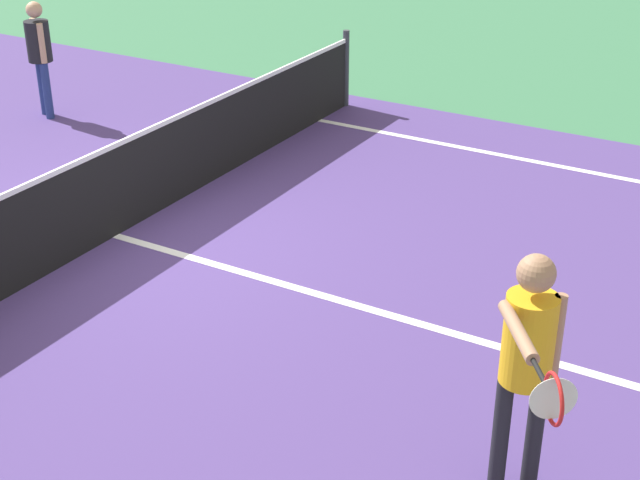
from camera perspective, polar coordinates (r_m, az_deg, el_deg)
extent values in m
plane|color=#38724C|center=(9.70, -12.39, 0.26)|extent=(60.00, 60.00, 0.00)
cube|color=#4C387A|center=(9.70, -12.39, 0.26)|extent=(10.62, 24.40, 0.00)
cube|color=white|center=(8.09, 4.87, -4.75)|extent=(0.10, 6.40, 0.01)
cylinder|color=#33383D|center=(13.21, 1.59, 10.42)|extent=(0.09, 0.09, 1.07)
cube|color=black|center=(9.51, -12.65, 2.72)|extent=(9.70, 0.02, 0.91)
cube|color=white|center=(9.33, -12.94, 5.41)|extent=(9.70, 0.03, 0.05)
cylinder|color=black|center=(6.23, 12.94, -11.47)|extent=(0.11, 0.11, 0.84)
cylinder|color=black|center=(6.17, 10.95, -11.67)|extent=(0.11, 0.11, 0.84)
cylinder|color=gold|center=(5.79, 12.61, -5.94)|extent=(0.32, 0.32, 0.59)
sphere|color=#A87A5B|center=(5.56, 13.06, -2.00)|extent=(0.23, 0.23, 0.23)
cylinder|color=#A87A5B|center=(5.84, 14.22, -5.75)|extent=(0.08, 0.08, 0.57)
cylinder|color=#A87A5B|center=(5.38, 11.99, -5.47)|extent=(0.52, 0.40, 0.08)
cylinder|color=black|center=(5.06, 13.23, -7.82)|extent=(0.20, 0.15, 0.03)
torus|color=red|center=(4.88, 14.05, -9.39)|extent=(0.24, 0.18, 0.28)
cylinder|color=silver|center=(4.88, 14.05, -9.39)|extent=(0.15, 0.21, 0.25)
cylinder|color=navy|center=(13.44, -16.58, 8.95)|extent=(0.11, 0.11, 0.77)
cylinder|color=navy|center=(13.24, -16.32, 8.72)|extent=(0.11, 0.11, 0.77)
cylinder|color=black|center=(13.17, -16.81, 11.54)|extent=(0.32, 0.32, 0.54)
sphere|color=tan|center=(13.08, -17.06, 13.29)|extent=(0.21, 0.21, 0.21)
cylinder|color=tan|center=(13.33, -17.02, 11.72)|extent=(0.08, 0.08, 0.52)
cylinder|color=tan|center=(13.01, -16.61, 11.42)|extent=(0.08, 0.08, 0.52)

